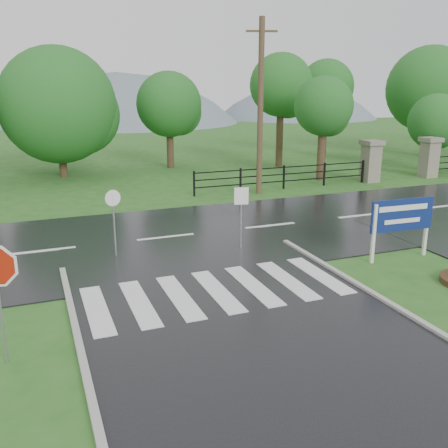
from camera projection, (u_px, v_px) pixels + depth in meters
name	position (u px, v px, depth m)	size (l,w,h in m)	color
ground	(325.00, 407.00, 8.18)	(120.00, 120.00, 0.00)	#285D1F
main_road	(166.00, 238.00, 17.14)	(90.00, 8.00, 0.04)	black
crosswalk	(217.00, 291.00, 12.65)	(6.50, 2.80, 0.02)	silver
pillar_west	(371.00, 160.00, 26.78)	(1.00, 1.00, 2.24)	gray
pillar_east	(429.00, 156.00, 28.19)	(1.00, 1.00, 2.24)	gray
fence_west	(284.00, 175.00, 25.05)	(9.58, 0.08, 1.20)	black
hills	(93.00, 233.00, 71.86)	(102.00, 48.00, 48.00)	slate
treeline	(121.00, 172.00, 30.04)	(83.20, 5.20, 10.00)	#1C5B1F
estate_billboard	(402.00, 218.00, 14.80)	(2.13, 0.16, 1.87)	silver
reg_sign_small	(241.00, 205.00, 15.67)	(0.44, 0.14, 2.02)	#939399
reg_sign_round	(114.00, 215.00, 14.88)	(0.48, 0.15, 2.11)	#939399
utility_pole_east	(260.00, 107.00, 23.13)	(1.39, 0.51, 8.02)	#473523
entrance_tree_left	(324.00, 107.00, 26.61)	(3.15, 3.15, 5.56)	#3D2B1C
entrance_tree_right	(436.00, 122.00, 29.64)	(3.28, 3.28, 4.61)	#3D2B1C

